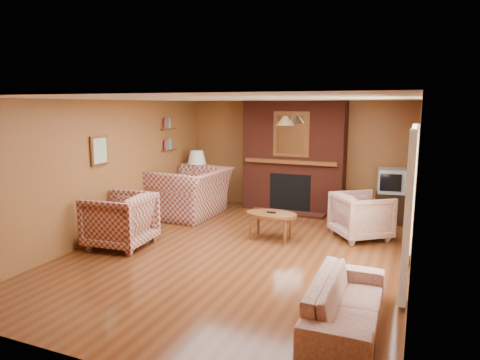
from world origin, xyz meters
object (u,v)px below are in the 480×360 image
at_px(plaid_loveseat, 190,193).
at_px(tv_stand, 390,207).
at_px(plaid_armchair, 120,220).
at_px(side_table, 197,194).
at_px(floral_armchair, 361,216).
at_px(fireplace, 294,157).
at_px(table_lamp, 197,164).
at_px(coffee_table, 271,216).
at_px(crt_tv, 391,181).
at_px(floral_sofa, 346,303).

xyz_separation_m(plaid_loveseat, tv_stand, (3.90, 1.11, -0.20)).
distance_m(plaid_armchair, tv_stand, 5.18).
relative_size(plaid_loveseat, side_table, 2.60).
xyz_separation_m(plaid_loveseat, floral_armchair, (3.51, -0.19, -0.10)).
distance_m(fireplace, table_lamp, 2.18).
xyz_separation_m(coffee_table, crt_tv, (1.82, 1.97, 0.43)).
distance_m(plaid_armchair, table_lamp, 3.00).
bearing_deg(tv_stand, floral_sofa, -95.11).
distance_m(table_lamp, crt_tv, 4.17).
bearing_deg(floral_armchair, crt_tv, -53.34).
xyz_separation_m(side_table, table_lamp, (0.00, 0.00, 0.69)).
bearing_deg(floral_armchair, plaid_loveseat, 50.57).
distance_m(plaid_loveseat, table_lamp, 0.94).
bearing_deg(coffee_table, fireplace, 95.96).
xyz_separation_m(side_table, crt_tv, (4.15, 0.34, 0.55)).
distance_m(fireplace, crt_tv, 2.09).
relative_size(plaid_loveseat, floral_sofa, 0.88).
xyz_separation_m(floral_sofa, crt_tv, (0.15, 4.47, 0.59)).
distance_m(floral_armchair, tv_stand, 1.36).
bearing_deg(table_lamp, fireplace, 14.29).
relative_size(plaid_armchair, floral_sofa, 0.56).
xyz_separation_m(floral_sofa, table_lamp, (-4.00, 4.13, 0.73)).
bearing_deg(crt_tv, plaid_armchair, -140.58).
bearing_deg(crt_tv, floral_armchair, -106.95).
relative_size(table_lamp, crt_tv, 1.24).
bearing_deg(coffee_table, plaid_loveseat, 157.34).
height_order(tv_stand, crt_tv, crt_tv).
distance_m(floral_armchair, table_lamp, 3.92).
relative_size(floral_armchair, coffee_table, 0.98).
xyz_separation_m(coffee_table, side_table, (-2.33, 1.63, -0.12)).
bearing_deg(tv_stand, table_lamp, -178.37).
relative_size(plaid_loveseat, table_lamp, 2.17).
relative_size(floral_sofa, floral_armchair, 1.98).
height_order(floral_armchair, table_lamp, table_lamp).
xyz_separation_m(plaid_loveseat, table_lamp, (-0.25, 0.76, 0.49)).
bearing_deg(crt_tv, coffee_table, -132.75).
distance_m(floral_armchair, side_table, 3.88).
relative_size(coffee_table, table_lamp, 1.27).
height_order(floral_sofa, table_lamp, table_lamp).
distance_m(plaid_loveseat, crt_tv, 4.07).
relative_size(floral_armchair, tv_stand, 1.45).
relative_size(plaid_armchair, crt_tv, 1.71).
xyz_separation_m(floral_armchair, side_table, (-3.76, 0.95, -0.10)).
bearing_deg(plaid_loveseat, coffee_table, 69.05).
bearing_deg(plaid_armchair, crt_tv, 124.68).
bearing_deg(tv_stand, plaid_loveseat, -167.28).
relative_size(plaid_armchair, side_table, 1.65).
distance_m(plaid_loveseat, side_table, 0.83).
relative_size(floral_sofa, side_table, 2.95).
height_order(floral_sofa, side_table, side_table).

